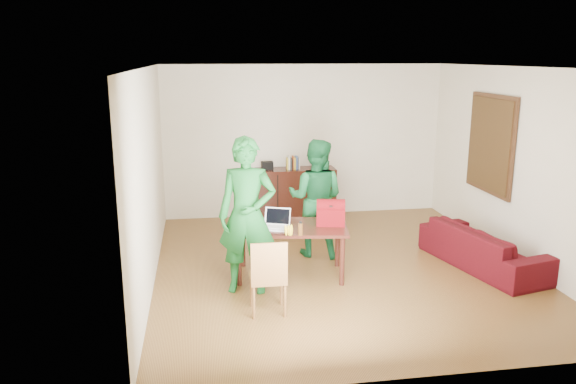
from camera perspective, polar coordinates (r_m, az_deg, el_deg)
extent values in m
cube|color=#4B2D12|center=(7.85, 5.35, -7.99)|extent=(5.00, 5.50, 0.10)
cube|color=white|center=(7.30, 5.85, 12.90)|extent=(5.00, 5.50, 0.10)
cube|color=beige|center=(10.14, 1.61, 5.23)|extent=(5.00, 0.10, 2.70)
cube|color=beige|center=(4.88, 13.87, -4.56)|extent=(5.00, 0.10, 2.70)
cube|color=beige|center=(7.24, -14.34, 1.37)|extent=(0.10, 5.50, 2.70)
cube|color=beige|center=(8.45, 22.58, 2.47)|extent=(0.10, 5.50, 2.70)
cube|color=#3F2614|center=(8.97, 19.90, 4.60)|extent=(0.04, 1.28, 1.48)
cube|color=#523218|center=(8.96, 19.73, 4.60)|extent=(0.01, 1.18, 1.36)
cube|color=black|center=(10.00, 0.75, -0.14)|extent=(1.40, 0.45, 0.90)
cube|color=black|center=(9.82, -2.12, 2.69)|extent=(0.20, 0.14, 0.14)
cube|color=silver|center=(9.97, 3.32, 2.86)|extent=(0.24, 0.22, 0.14)
ellipsoid|color=#1B1AA9|center=(9.95, 3.32, 3.45)|extent=(0.14, 0.14, 0.07)
cube|color=black|center=(7.32, 0.25, -3.60)|extent=(1.57, 1.04, 0.04)
cylinder|color=black|center=(7.15, -5.01, -7.01)|extent=(0.06, 0.06, 0.65)
cylinder|color=black|center=(7.16, 5.52, -7.00)|extent=(0.06, 0.06, 0.65)
cylinder|color=black|center=(7.77, -4.60, -5.28)|extent=(0.06, 0.06, 0.65)
cylinder|color=black|center=(7.78, 5.05, -5.27)|extent=(0.06, 0.06, 0.65)
cube|color=brown|center=(6.38, -2.07, -8.73)|extent=(0.41, 0.39, 0.05)
cube|color=brown|center=(6.13, -1.92, -7.22)|extent=(0.40, 0.03, 0.46)
imported|color=#135720|center=(6.79, -4.18, -2.43)|extent=(0.78, 0.60, 1.92)
imported|color=#13592B|center=(8.07, 2.84, -0.61)|extent=(1.02, 0.92, 1.70)
cube|color=white|center=(7.20, -1.33, -3.68)|extent=(0.40, 0.34, 0.02)
cube|color=black|center=(7.16, -1.33, -2.74)|extent=(0.35, 0.20, 0.22)
cylinder|color=#543213|center=(6.92, 1.27, -3.73)|extent=(0.07, 0.07, 0.18)
cube|color=#6C0807|center=(7.34, 4.35, -2.34)|extent=(0.40, 0.28, 0.27)
imported|color=#35060A|center=(8.20, 19.26, -5.30)|extent=(1.19, 2.06, 0.57)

